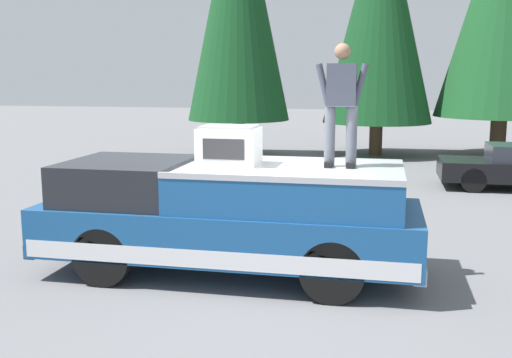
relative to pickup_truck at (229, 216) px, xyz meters
name	(u,v)px	position (x,y,z in m)	size (l,w,h in m)	color
ground_plane	(273,282)	(-0.27, -0.70, -0.87)	(90.00, 90.00, 0.00)	slate
pickup_truck	(229,216)	(0.00, 0.00, 0.00)	(2.01, 5.54, 1.65)	navy
compressor_unit	(229,145)	(-0.09, -0.03, 1.05)	(0.65, 0.84, 0.56)	white
person_on_truck_bed	(341,102)	(0.02, -1.59, 1.68)	(0.29, 0.72, 1.69)	#4C515B
conifer_center_left	(380,9)	(14.22, -1.92, 4.39)	(3.94, 3.94, 9.32)	#4C3826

